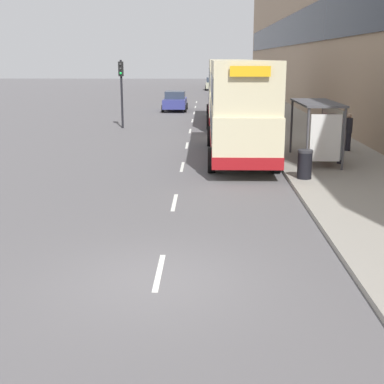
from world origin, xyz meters
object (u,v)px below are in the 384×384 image
(pedestrian_at_shelter, at_px, (348,132))
(traffic_light_far_kerb, at_px, (121,82))
(double_decker_bus_near, at_px, (240,107))
(double_decker_bus_ahead, at_px, (228,90))
(pedestrian_1, at_px, (341,144))
(car_2, at_px, (175,101))
(car_1, at_px, (220,86))
(car_0, at_px, (212,84))
(litter_bin, at_px, (305,164))
(bus_shelter, at_px, (322,121))

(pedestrian_at_shelter, bearing_deg, traffic_light_far_kerb, 142.85)
(double_decker_bus_near, distance_m, double_decker_bus_ahead, 13.31)
(pedestrian_1, bearing_deg, double_decker_bus_near, 155.44)
(car_2, xyz_separation_m, pedestrian_1, (8.23, -24.14, 0.14))
(double_decker_bus_ahead, bearing_deg, car_2, 114.67)
(car_1, distance_m, pedestrian_at_shelter, 45.89)
(car_1, height_order, traffic_light_far_kerb, traffic_light_far_kerb)
(pedestrian_1, bearing_deg, pedestrian_at_shelter, 71.01)
(double_decker_bus_near, height_order, pedestrian_1, double_decker_bus_near)
(car_0, xyz_separation_m, car_1, (1.01, -6.13, -0.03))
(pedestrian_at_shelter, relative_size, pedestrian_1, 1.09)
(car_1, relative_size, traffic_light_far_kerb, 0.98)
(pedestrian_1, relative_size, litter_bin, 1.53)
(car_0, bearing_deg, pedestrian_at_shelter, -83.54)
(pedestrian_at_shelter, height_order, litter_bin, pedestrian_at_shelter)
(pedestrian_at_shelter, bearing_deg, double_decker_bus_ahead, 113.63)
(pedestrian_1, distance_m, litter_bin, 3.55)
(bus_shelter, xyz_separation_m, pedestrian_at_shelter, (1.90, 2.93, -0.84))
(double_decker_bus_near, bearing_deg, pedestrian_at_shelter, 14.76)
(pedestrian_1, bearing_deg, car_0, 94.93)
(car_0, height_order, litter_bin, car_0)
(car_2, distance_m, pedestrian_1, 25.50)
(pedestrian_at_shelter, height_order, pedestrian_1, pedestrian_at_shelter)
(car_2, bearing_deg, car_0, -96.44)
(litter_bin, relative_size, traffic_light_far_kerb, 0.25)
(car_0, distance_m, pedestrian_at_shelter, 52.09)
(double_decker_bus_near, distance_m, car_2, 22.70)
(pedestrian_at_shelter, bearing_deg, car_2, 114.08)
(double_decker_bus_ahead, height_order, car_2, double_decker_bus_ahead)
(car_2, bearing_deg, double_decker_bus_ahead, 114.67)
(bus_shelter, distance_m, double_decker_bus_ahead, 15.24)
(litter_bin, bearing_deg, car_0, 92.71)
(double_decker_bus_ahead, distance_m, car_2, 9.97)
(car_0, relative_size, pedestrian_1, 2.41)
(double_decker_bus_near, xyz_separation_m, double_decker_bus_ahead, (-0.03, 13.31, 0.00))
(pedestrian_at_shelter, xyz_separation_m, litter_bin, (-3.12, -6.15, -0.37))
(bus_shelter, relative_size, pedestrian_at_shelter, 2.39)
(car_0, height_order, traffic_light_far_kerb, traffic_light_far_kerb)
(double_decker_bus_ahead, bearing_deg, car_1, 89.36)
(double_decker_bus_near, bearing_deg, car_2, 100.55)
(car_0, relative_size, car_1, 0.93)
(double_decker_bus_ahead, height_order, pedestrian_at_shelter, double_decker_bus_ahead)
(car_0, bearing_deg, double_decker_bus_ahead, -89.09)
(car_2, bearing_deg, bus_shelter, 107.34)
(double_decker_bus_ahead, distance_m, litter_bin, 18.28)
(bus_shelter, distance_m, traffic_light_far_kerb, 15.82)
(pedestrian_1, height_order, traffic_light_far_kerb, traffic_light_far_kerb)
(car_1, bearing_deg, litter_bin, -88.09)
(double_decker_bus_near, bearing_deg, double_decker_bus_ahead, 90.13)
(pedestrian_at_shelter, xyz_separation_m, pedestrian_1, (-1.11, -3.23, -0.08))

